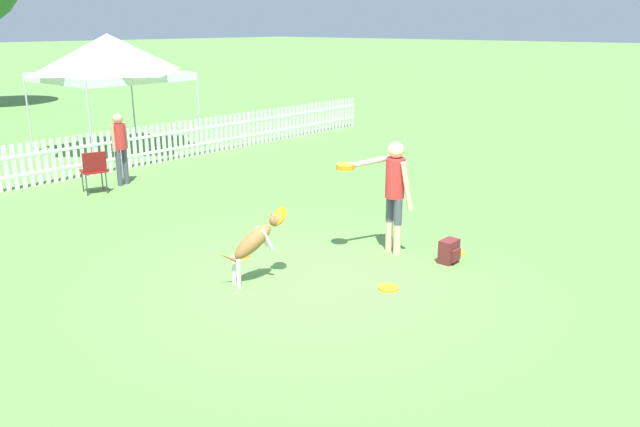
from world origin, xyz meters
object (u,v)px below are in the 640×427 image
(leaping_dog, at_px, (255,240))
(backpack_on_grass, at_px, (449,251))
(handler_person, at_px, (392,184))
(frisbee_midfield, at_px, (388,288))
(frisbee_near_handler, at_px, (456,253))
(canopy_tent_main, at_px, (109,57))
(frisbee_near_dog, at_px, (241,255))
(folding_chair_blue_left, at_px, (94,168))
(spectator_standing, at_px, (120,143))

(leaping_dog, height_order, backpack_on_grass, leaping_dog)
(handler_person, bearing_deg, frisbee_midfield, 143.27)
(frisbee_midfield, distance_m, backpack_on_grass, 1.35)
(backpack_on_grass, bearing_deg, leaping_dog, 145.87)
(frisbee_near_handler, xyz_separation_m, frisbee_midfield, (-1.74, -0.00, 0.00))
(canopy_tent_main, bearing_deg, frisbee_near_dog, -110.21)
(canopy_tent_main, bearing_deg, frisbee_midfield, -103.75)
(leaping_dog, xyz_separation_m, frisbee_near_handler, (2.71, -1.45, -0.57))
(frisbee_near_dog, relative_size, folding_chair_blue_left, 0.30)
(handler_person, xyz_separation_m, folding_chair_blue_left, (-1.11, 6.44, -0.53))
(handler_person, xyz_separation_m, frisbee_near_dog, (-1.58, 1.55, -1.05))
(frisbee_near_handler, distance_m, spectator_standing, 7.55)
(backpack_on_grass, bearing_deg, folding_chair_blue_left, 100.41)
(handler_person, distance_m, folding_chair_blue_left, 6.55)
(leaping_dog, height_order, spectator_standing, spectator_standing)
(frisbee_near_handler, height_order, canopy_tent_main, canopy_tent_main)
(frisbee_near_handler, bearing_deg, frisbee_near_dog, 133.55)
(folding_chair_blue_left, distance_m, canopy_tent_main, 4.78)
(folding_chair_blue_left, bearing_deg, leaping_dog, 97.78)
(frisbee_midfield, height_order, backpack_on_grass, backpack_on_grass)
(leaping_dog, bearing_deg, canopy_tent_main, 177.35)
(canopy_tent_main, bearing_deg, frisbee_near_handler, -94.70)
(leaping_dog, distance_m, spectator_standing, 6.24)
(leaping_dog, bearing_deg, folding_chair_blue_left, -170.95)
(frisbee_near_dog, distance_m, folding_chair_blue_left, 4.93)
(backpack_on_grass, relative_size, canopy_tent_main, 0.11)
(leaping_dog, bearing_deg, handler_person, 90.35)
(frisbee_near_dog, bearing_deg, frisbee_midfield, -78.65)
(handler_person, xyz_separation_m, leaping_dog, (-2.08, 0.68, -0.47))
(canopy_tent_main, distance_m, spectator_standing, 4.06)
(handler_person, xyz_separation_m, backpack_on_grass, (0.23, -0.88, -0.89))
(leaping_dog, xyz_separation_m, folding_chair_blue_left, (0.96, 5.75, -0.06))
(handler_person, relative_size, spectator_standing, 1.11)
(frisbee_near_handler, distance_m, backpack_on_grass, 0.44)
(frisbee_near_handler, relative_size, canopy_tent_main, 0.08)
(canopy_tent_main, bearing_deg, spectator_standing, -119.66)
(folding_chair_blue_left, bearing_deg, canopy_tent_main, -109.64)
(frisbee_near_dog, bearing_deg, folding_chair_blue_left, 84.60)
(frisbee_near_handler, height_order, folding_chair_blue_left, folding_chair_blue_left)
(frisbee_midfield, bearing_deg, frisbee_near_handler, 0.04)
(folding_chair_blue_left, distance_m, spectator_standing, 0.89)
(handler_person, distance_m, canopy_tent_main, 10.14)
(backpack_on_grass, xyz_separation_m, canopy_tent_main, (1.28, 10.81, 2.30))
(frisbee_near_handler, bearing_deg, canopy_tent_main, 85.30)
(spectator_standing, bearing_deg, handler_person, 79.68)
(handler_person, relative_size, frisbee_midfield, 6.32)
(handler_person, bearing_deg, canopy_tent_main, 9.92)
(frisbee_midfield, bearing_deg, backpack_on_grass, -4.73)
(handler_person, height_order, frisbee_near_dog, handler_person)
(frisbee_near_dog, bearing_deg, leaping_dog, -120.05)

